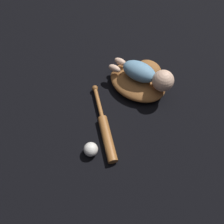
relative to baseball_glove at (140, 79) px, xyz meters
The scene contains 5 objects.
ground_plane 0.08m from the baseball_glove, 42.47° to the right, with size 6.00×6.00×0.00m, color black.
baseball_glove is the anchor object (origin of this frame).
baby_figure 0.10m from the baseball_glove, 30.80° to the right, with size 0.38×0.14×0.12m.
baseball_bat 0.38m from the baseball_glove, 95.05° to the right, with size 0.33×0.38×0.05m.
baseball 0.51m from the baseball_glove, 95.17° to the right, with size 0.07×0.07×0.07m.
Camera 1 is at (0.18, -0.78, 1.03)m, focal length 35.00 mm.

